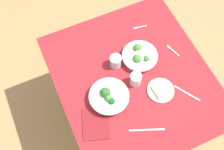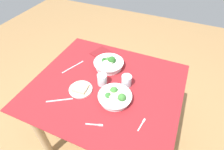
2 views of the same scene
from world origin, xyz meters
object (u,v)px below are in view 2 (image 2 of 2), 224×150
fork_by_far_bowl (95,125)px  water_glass_side (102,79)px  broccoli_bowl_far (115,97)px  bread_side_plate (81,89)px  water_glass_center (126,81)px  napkin_folded_upper (103,54)px  table_knife_left (73,67)px  table_knife_right (60,100)px  broccoli_bowl_near (109,64)px  fork_by_near_bowl (142,124)px

fork_by_far_bowl → water_glass_side: bearing=90.2°
broccoli_bowl_far → bread_side_plate: broccoli_bowl_far is taller
bread_side_plate → fork_by_far_bowl: 0.32m
water_glass_center → napkin_folded_upper: water_glass_center is taller
broccoli_bowl_far → table_knife_left: (0.46, -0.18, -0.03)m
table_knife_left → table_knife_right: same height
napkin_folded_upper → table_knife_right: bearing=85.0°
water_glass_center → table_knife_left: (0.49, -0.01, -0.04)m
broccoli_bowl_far → bread_side_plate: bearing=3.7°
broccoli_bowl_near → table_knife_left: size_ratio=1.15×
broccoli_bowl_near → fork_by_near_bowl: 0.60m
water_glass_side → broccoli_bowl_near: bearing=-79.9°
broccoli_bowl_far → water_glass_side: bearing=-34.9°
napkin_folded_upper → fork_by_far_bowl: bearing=111.3°
fork_by_far_bowl → table_knife_right: 0.33m
broccoli_bowl_near → water_glass_center: size_ratio=2.85×
broccoli_bowl_far → table_knife_right: size_ratio=1.29×
table_knife_left → broccoli_bowl_far: bearing=-89.4°
water_glass_side → napkin_folded_upper: (0.15, -0.34, -0.04)m
bread_side_plate → water_glass_side: water_glass_side is taller
bread_side_plate → table_knife_right: bread_side_plate is taller
fork_by_far_bowl → broccoli_bowl_near: bearing=87.2°
water_glass_side → fork_by_far_bowl: (-0.11, 0.34, -0.04)m
broccoli_bowl_far → water_glass_side: water_glass_side is taller
broccoli_bowl_far → broccoli_bowl_near: size_ratio=0.95×
broccoli_bowl_near → water_glass_center: bearing=145.9°
water_glass_side → table_knife_left: (0.31, -0.08, -0.04)m
bread_side_plate → fork_by_near_bowl: 0.51m
broccoli_bowl_near → bread_side_plate: (0.08, 0.32, -0.02)m
bread_side_plate → napkin_folded_upper: bread_side_plate is taller
water_glass_center → fork_by_near_bowl: (-0.21, 0.28, -0.04)m
water_glass_side → fork_by_far_bowl: bearing=108.4°
water_glass_side → fork_by_near_bowl: (-0.38, 0.22, -0.04)m
table_knife_right → napkin_folded_upper: size_ratio=0.92×
table_knife_right → water_glass_center: bearing=9.0°
napkin_folded_upper → broccoli_bowl_far: bearing=124.1°
water_glass_center → table_knife_right: water_glass_center is taller
napkin_folded_upper → fork_by_near_bowl: bearing=133.4°
broccoli_bowl_far → water_glass_center: bearing=-98.1°
water_glass_side → bread_side_plate: bearing=45.3°
fork_by_far_bowl → table_knife_right: same height
fork_by_near_bowl → table_knife_right: bearing=103.7°
bread_side_plate → napkin_folded_upper: 0.46m
water_glass_center → bread_side_plate: bearing=32.1°
water_glass_center → table_knife_right: size_ratio=0.47×
fork_by_far_bowl → table_knife_left: (0.43, -0.42, -0.00)m
bread_side_plate → fork_by_near_bowl: bearing=168.7°
broccoli_bowl_near → fork_by_far_bowl: 0.57m
bread_side_plate → fork_by_far_bowl: bread_side_plate is taller
bread_side_plate → table_knife_right: size_ratio=0.94×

